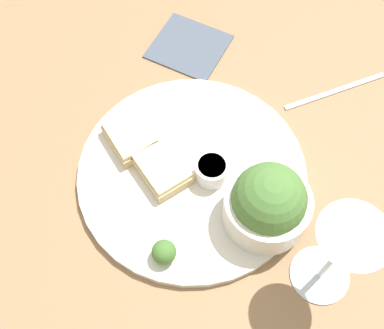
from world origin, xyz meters
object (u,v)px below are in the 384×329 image
(napkin, at_px, (189,46))
(salad_bowl, at_px, (268,203))
(cheese_toast_far, at_px, (162,169))
(fork, at_px, (335,91))
(sauce_ramekin, at_px, (212,170))
(cheese_toast_near, at_px, (130,137))
(wine_glass, at_px, (342,250))

(napkin, bearing_deg, salad_bowl, -11.31)
(cheese_toast_far, bearing_deg, fork, 89.93)
(salad_bowl, relative_size, sauce_ramekin, 2.41)
(sauce_ramekin, bearing_deg, napkin, 157.82)
(salad_bowl, height_order, fork, salad_bowl)
(cheese_toast_far, height_order, fork, cheese_toast_far)
(cheese_toast_near, xyz_separation_m, fork, (0.07, 0.33, -0.02))
(sauce_ramekin, xyz_separation_m, cheese_toast_far, (-0.04, -0.06, -0.01))
(fork, bearing_deg, cheese_toast_far, -90.07)
(salad_bowl, relative_size, cheese_toast_near, 1.48)
(napkin, bearing_deg, sauce_ramekin, -22.18)
(cheese_toast_near, distance_m, cheese_toast_far, 0.07)
(wine_glass, relative_size, napkin, 0.99)
(sauce_ramekin, height_order, wine_glass, wine_glass)
(fork, bearing_deg, napkin, -141.23)
(salad_bowl, bearing_deg, fork, 119.32)
(cheese_toast_far, xyz_separation_m, wine_glass, (0.23, 0.11, 0.08))
(salad_bowl, relative_size, fork, 0.64)
(sauce_ramekin, distance_m, cheese_toast_far, 0.07)
(cheese_toast_far, bearing_deg, cheese_toast_near, -167.55)
(salad_bowl, distance_m, cheese_toast_far, 0.16)
(wine_glass, distance_m, napkin, 0.45)
(salad_bowl, bearing_deg, sauce_ramekin, -160.64)
(cheese_toast_far, bearing_deg, salad_bowl, 35.45)
(sauce_ramekin, distance_m, cheese_toast_near, 0.13)
(cheese_toast_far, height_order, napkin, cheese_toast_far)
(salad_bowl, bearing_deg, napkin, 168.69)
(salad_bowl, xyz_separation_m, cheese_toast_near, (-0.20, -0.11, -0.03))
(cheese_toast_far, relative_size, napkin, 0.51)
(cheese_toast_near, distance_m, wine_glass, 0.34)
(cheese_toast_near, relative_size, wine_glass, 0.49)
(sauce_ramekin, xyz_separation_m, cheese_toast_near, (-0.11, -0.08, -0.01))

